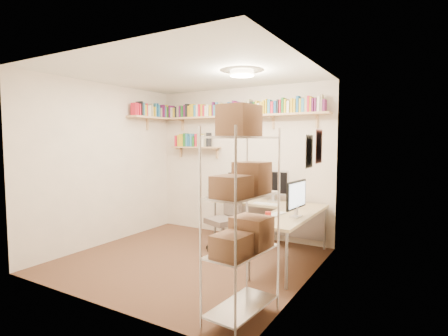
{
  "coord_description": "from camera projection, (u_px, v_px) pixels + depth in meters",
  "views": [
    {
      "loc": [
        2.75,
        -3.75,
        1.62
      ],
      "look_at": [
        0.23,
        0.55,
        1.23
      ],
      "focal_mm": 28.0,
      "sensor_mm": 36.0,
      "label": 1
    }
  ],
  "objects": [
    {
      "name": "wire_rack",
      "position": [
        243.0,
        196.0,
        3.07
      ],
      "size": [
        0.43,
        0.78,
        1.92
      ],
      "rotation": [
        0.0,
        0.0,
        -0.09
      ],
      "color": "silver",
      "rests_on": "ground"
    },
    {
      "name": "corner_desk",
      "position": [
        265.0,
        205.0,
        5.17
      ],
      "size": [
        1.79,
        1.71,
        1.16
      ],
      "color": "tan",
      "rests_on": "ground"
    },
    {
      "name": "ground",
      "position": [
        189.0,
        260.0,
        4.74
      ],
      "size": [
        3.2,
        3.2,
        0.0
      ],
      "primitive_type": "plane",
      "color": "#46321E",
      "rests_on": "ground"
    },
    {
      "name": "room_shell",
      "position": [
        188.0,
        146.0,
        4.62
      ],
      "size": [
        3.24,
        3.04,
        2.52
      ],
      "color": "beige",
      "rests_on": "ground"
    },
    {
      "name": "office_chair",
      "position": [
        226.0,
        224.0,
        5.16
      ],
      "size": [
        0.53,
        0.54,
        0.92
      ],
      "rotation": [
        0.0,
        0.0,
        -0.4
      ],
      "color": "black",
      "rests_on": "ground"
    },
    {
      "name": "wall_shelves",
      "position": [
        214.0,
        117.0,
        5.91
      ],
      "size": [
        3.12,
        1.09,
        0.8
      ],
      "color": "#DEAE7D",
      "rests_on": "ground"
    }
  ]
}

